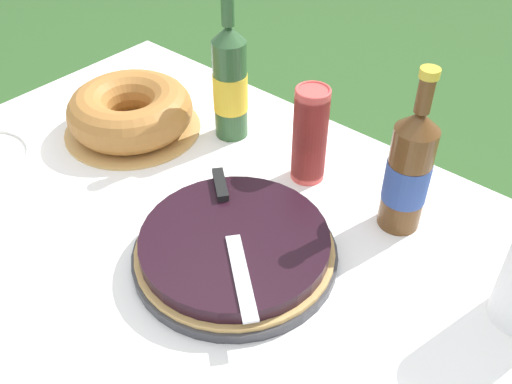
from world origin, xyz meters
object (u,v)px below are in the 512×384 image
at_px(bundt_cake, 131,112).
at_px(cider_bottle_green, 230,83).
at_px(berry_tart, 233,249).
at_px(serving_knife, 230,224).
at_px(cup_stack, 310,135).
at_px(cider_bottle_amber, 408,171).

distance_m(bundt_cake, cider_bottle_green, 0.25).
relative_size(berry_tart, serving_knife, 1.22).
height_order(berry_tart, cider_bottle_green, cider_bottle_green).
relative_size(bundt_cake, cider_bottle_green, 0.92).
xyz_separation_m(bundt_cake, cup_stack, (0.43, 0.13, 0.05)).
bearing_deg(cider_bottle_amber, cider_bottle_green, 178.13).
height_order(cup_stack, cider_bottle_green, cider_bottle_green).
xyz_separation_m(cup_stack, cider_bottle_green, (-0.24, 0.01, 0.03)).
relative_size(berry_tart, bundt_cake, 1.16).
distance_m(cider_bottle_green, cider_bottle_amber, 0.46).
relative_size(serving_knife, cider_bottle_amber, 0.91).
bearing_deg(cider_bottle_green, berry_tart, -46.80).
xyz_separation_m(serving_knife, cup_stack, (-0.03, 0.27, 0.04)).
distance_m(berry_tart, cider_bottle_amber, 0.35).
distance_m(bundt_cake, cider_bottle_amber, 0.67).
height_order(serving_knife, bundt_cake, bundt_cake).
bearing_deg(cup_stack, bundt_cake, -162.79).
relative_size(serving_knife, cup_stack, 1.43).
height_order(serving_knife, cup_stack, cup_stack).
bearing_deg(bundt_cake, cider_bottle_green, 37.67).
height_order(berry_tart, cider_bottle_amber, cider_bottle_amber).
bearing_deg(cider_bottle_green, bundt_cake, -142.33).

